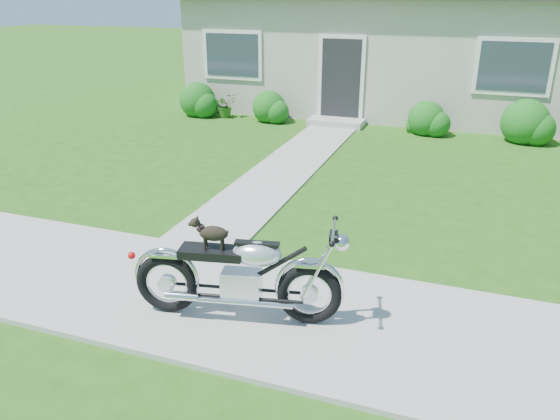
{
  "coord_description": "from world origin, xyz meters",
  "views": [
    {
      "loc": [
        1.81,
        -4.77,
        3.24
      ],
      "look_at": [
        -0.27,
        1.0,
        0.75
      ],
      "focal_mm": 35.0,
      "sensor_mm": 36.0,
      "label": 1
    }
  ],
  "objects_px": {
    "potted_plant_right": "(414,118)",
    "motorcycle_with_dog": "(241,275)",
    "potted_plant_left": "(225,105)",
    "house": "(419,30)"
  },
  "relations": [
    {
      "from": "potted_plant_right",
      "to": "house",
      "type": "bearing_deg",
      "value": 97.41
    },
    {
      "from": "motorcycle_with_dog",
      "to": "potted_plant_right",
      "type": "bearing_deg",
      "value": 74.2
    },
    {
      "from": "potted_plant_right",
      "to": "motorcycle_with_dog",
      "type": "height_order",
      "value": "motorcycle_with_dog"
    },
    {
      "from": "potted_plant_right",
      "to": "motorcycle_with_dog",
      "type": "bearing_deg",
      "value": -94.29
    },
    {
      "from": "potted_plant_left",
      "to": "motorcycle_with_dog",
      "type": "height_order",
      "value": "motorcycle_with_dog"
    },
    {
      "from": "potted_plant_right",
      "to": "potted_plant_left",
      "type": "bearing_deg",
      "value": 180.0
    },
    {
      "from": "potted_plant_right",
      "to": "motorcycle_with_dog",
      "type": "distance_m",
      "value": 8.88
    },
    {
      "from": "house",
      "to": "motorcycle_with_dog",
      "type": "relative_size",
      "value": 5.72
    },
    {
      "from": "house",
      "to": "potted_plant_right",
      "type": "xyz_separation_m",
      "value": [
        0.45,
        -3.44,
        -1.8
      ]
    },
    {
      "from": "house",
      "to": "potted_plant_left",
      "type": "relative_size",
      "value": 19.54
    }
  ]
}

